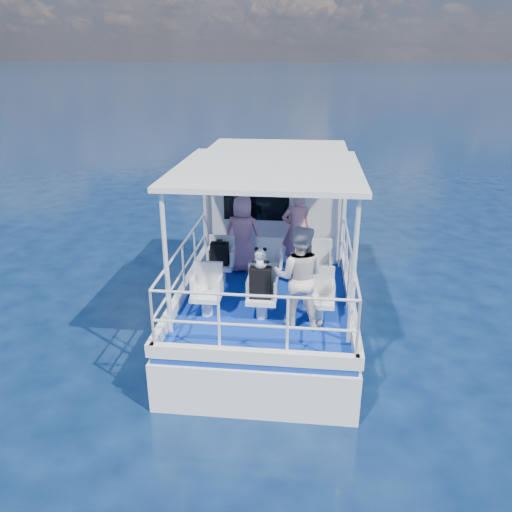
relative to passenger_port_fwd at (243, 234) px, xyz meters
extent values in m
plane|color=#071739|center=(0.56, -0.81, -1.66)|extent=(2000.00, 2000.00, 0.00)
cube|color=white|center=(0.56, 0.19, -1.66)|extent=(3.00, 7.00, 1.60)
cube|color=navy|center=(0.56, 0.19, -0.81)|extent=(2.90, 6.90, 0.10)
cube|color=white|center=(0.56, 1.49, 0.34)|extent=(2.85, 2.00, 2.20)
cube|color=white|center=(0.56, -1.01, 1.48)|extent=(3.00, 3.20, 0.08)
cylinder|color=white|center=(-0.79, -2.51, 0.34)|extent=(0.07, 0.07, 2.20)
cylinder|color=white|center=(1.91, -2.51, 0.34)|extent=(0.07, 0.07, 2.20)
cylinder|color=white|center=(-0.79, 0.39, 0.34)|extent=(0.07, 0.07, 2.20)
cylinder|color=white|center=(1.91, 0.39, 0.34)|extent=(0.07, 0.07, 2.20)
cube|color=white|center=(-0.34, -0.61, -0.57)|extent=(0.48, 0.46, 0.38)
cube|color=white|center=(0.56, -0.61, -0.57)|extent=(0.48, 0.46, 0.38)
cube|color=white|center=(1.46, -0.61, -0.57)|extent=(0.48, 0.46, 0.38)
cube|color=white|center=(-0.34, -1.91, -0.57)|extent=(0.48, 0.46, 0.38)
cube|color=white|center=(0.56, -1.91, -0.57)|extent=(0.48, 0.46, 0.38)
cube|color=white|center=(1.46, -1.91, -0.57)|extent=(0.48, 0.46, 0.38)
imported|color=pink|center=(0.00, 0.00, 0.00)|extent=(0.61, 0.47, 1.51)
imported|color=#D38890|center=(1.04, 0.18, 0.05)|extent=(0.64, 0.47, 1.61)
imported|color=silver|center=(1.15, -2.06, 0.06)|extent=(0.85, 0.69, 1.63)
cube|color=black|center=(-0.34, -0.67, -0.17)|extent=(0.32, 0.18, 0.42)
cube|color=black|center=(0.54, -1.95, -0.12)|extent=(0.34, 0.19, 0.50)
cube|color=black|center=(-0.34, -0.66, 0.08)|extent=(0.10, 0.06, 0.06)
camera|label=1|loc=(1.25, -9.04, 3.14)|focal=35.00mm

